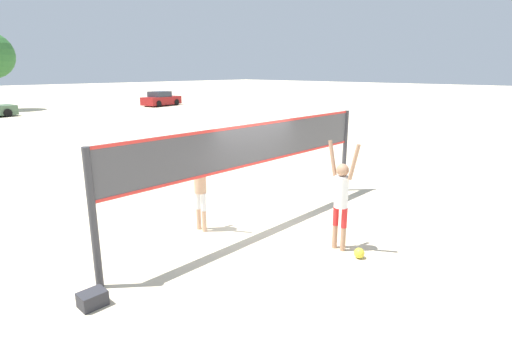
# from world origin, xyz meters

# --- Properties ---
(ground_plane) EXTENTS (200.00, 200.00, 0.00)m
(ground_plane) POSITION_xyz_m (0.00, 0.00, 0.00)
(ground_plane) COLOR beige
(volleyball_net) EXTENTS (8.01, 0.13, 2.48)m
(volleyball_net) POSITION_xyz_m (0.00, 0.00, 1.75)
(volleyball_net) COLOR #38383D
(volleyball_net) RESTS_ON ground_plane
(player_spiker) EXTENTS (0.28, 0.72, 2.29)m
(player_spiker) POSITION_xyz_m (0.21, -2.19, 1.21)
(player_spiker) COLOR tan
(player_spiker) RESTS_ON ground_plane
(player_blocker) EXTENTS (0.28, 0.72, 2.27)m
(player_blocker) POSITION_xyz_m (-1.12, 0.70, 1.20)
(player_blocker) COLOR tan
(player_blocker) RESTS_ON ground_plane
(volleyball) EXTENTS (0.21, 0.21, 0.21)m
(volleyball) POSITION_xyz_m (0.14, -2.71, 0.11)
(volleyball) COLOR yellow
(volleyball) RESTS_ON ground_plane
(gear_bag) EXTENTS (0.41, 0.32, 0.25)m
(gear_bag) POSITION_xyz_m (-4.28, -0.47, 0.12)
(gear_bag) COLOR #2D2D33
(gear_bag) RESTS_ON ground_plane
(parked_car_near) EXTENTS (4.41, 2.60, 1.47)m
(parked_car_near) POSITION_xyz_m (16.92, 29.52, 0.66)
(parked_car_near) COLOR maroon
(parked_car_near) RESTS_ON ground_plane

